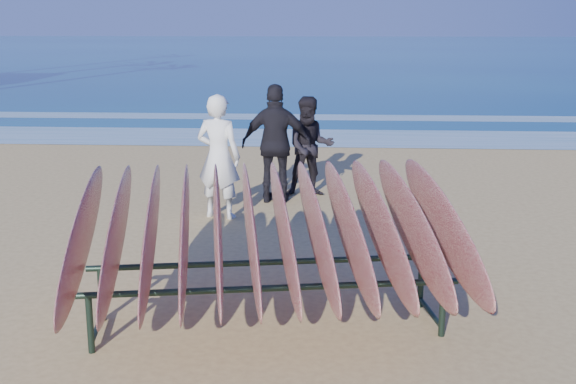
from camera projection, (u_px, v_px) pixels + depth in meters
The scene contains 8 objects.
ground at pixel (283, 310), 6.80m from camera, with size 120.00×120.00×0.00m, color tan.
ocean at pixel (328, 50), 60.15m from camera, with size 160.00×160.00×0.00m, color navy.
foam_near at pixel (313, 138), 16.50m from camera, with size 160.00×160.00×0.00m, color white.
foam_far at pixel (316, 117), 19.90m from camera, with size 160.00×160.00×0.00m, color white.
surfboard_rack at pixel (267, 231), 6.19m from camera, with size 3.57×3.16×1.46m.
person_white at pixel (219, 157), 9.77m from camera, with size 0.62×0.41×1.70m, color white.
person_dark_a at pixel (310, 146), 11.02m from camera, with size 0.74×0.58×1.53m, color black.
person_dark_b at pixel (276, 144), 10.60m from camera, with size 1.03×0.43×1.75m, color black.
Camera 1 is at (0.44, -6.33, 2.68)m, focal length 45.00 mm.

